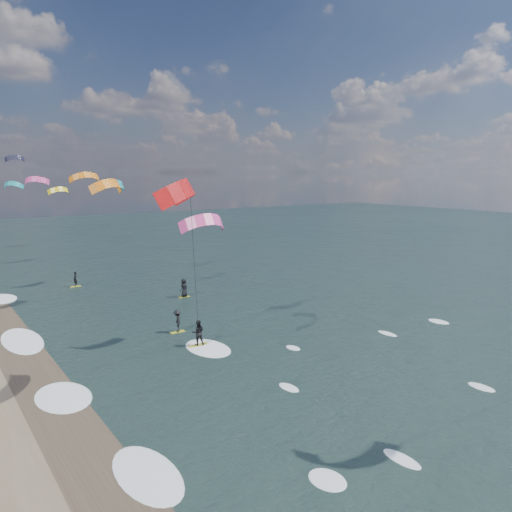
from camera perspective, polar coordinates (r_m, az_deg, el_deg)
ground at (r=23.63m, az=20.39°, el=-20.92°), size 260.00×260.00×0.00m
wet_sand_strip at (r=24.77m, az=-19.70°, el=-19.36°), size 3.00×240.00×0.00m
kitesurfer_near_b at (r=28.36m, az=-7.00°, el=1.40°), size 6.92×9.35×12.19m
far_kitesurfers at (r=44.03m, az=-10.69°, el=-4.96°), size 8.40×20.69×1.80m
bg_kite_field at (r=69.72m, az=-21.12°, el=8.13°), size 9.21×73.22×7.10m
shoreline_surf at (r=29.18m, az=-19.92°, el=-14.81°), size 2.40×79.40×0.11m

